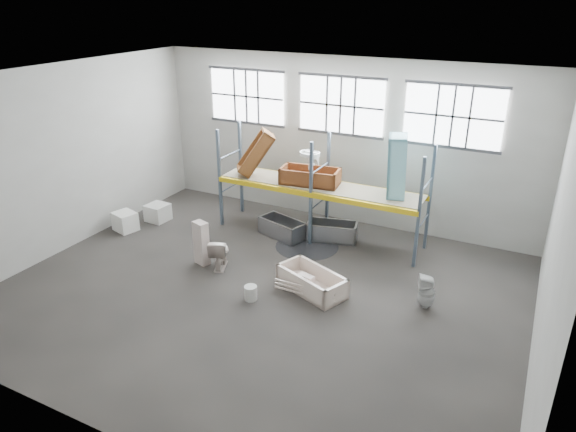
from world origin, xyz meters
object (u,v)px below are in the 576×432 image
Objects in this scene: cistern_tall at (201,243)px; blue_tub_upright at (397,167)px; toilet_white at (427,292)px; steel_tub_left at (282,228)px; bathtub_beige at (312,281)px; steel_tub_right at (332,231)px; toilet_beige at (220,253)px; rust_tub_flat at (310,176)px; bucket at (251,293)px; carton_near at (125,221)px.

blue_tub_upright is (4.20, 3.12, 1.80)m from cistern_tall.
cistern_tall is 5.82m from toilet_white.
bathtub_beige is at bearing -49.75° from steel_tub_left.
cistern_tall reaches higher than steel_tub_right.
toilet_white reaches higher than bathtub_beige.
bathtub_beige is 2.68m from toilet_white.
rust_tub_flat is (1.25, 2.88, 1.40)m from toilet_beige.
bucket is (2.05, -0.96, -0.42)m from cistern_tall.
rust_tub_flat reaches higher than toilet_beige.
toilet_beige is 0.50× the size of rust_tub_flat.
cistern_tall is 2.72m from steel_tub_left.
blue_tub_upright reaches higher than steel_tub_right.
rust_tub_flat is 5.77m from carton_near.
bathtub_beige is 2.06× the size of toilet_beige.
steel_tub_right is 2.73m from blue_tub_upright.
blue_tub_upright is at bearing 54.61° from cistern_tall.
toilet_beige reaches higher than steel_tub_right.
steel_tub_right is at bearing -173.12° from blue_tub_upright.
toilet_beige is at bearing -9.63° from carton_near.
toilet_white reaches higher than steel_tub_right.
toilet_white is at bearing 22.02° from bucket.
bathtub_beige is 1.23× the size of steel_tub_left.
toilet_white reaches higher than bucket.
toilet_beige is 3.90m from carton_near.
cistern_tall is 3.86m from steel_tub_right.
toilet_beige is 3.49m from steel_tub_right.
toilet_white is at bearing 33.13° from bathtub_beige.
steel_tub_right reaches higher than bucket.
steel_tub_right is (-3.27, 2.37, -0.15)m from toilet_white.
toilet_beige reaches higher than bucket.
steel_tub_left is 2.14× the size of carton_near.
carton_near is (-5.37, 1.66, 0.11)m from bucket.
rust_tub_flat is at bearing -135.75° from toilet_beige.
steel_tub_right is (2.51, 2.92, -0.34)m from cistern_tall.
toilet_beige is at bearing -157.54° from bathtub_beige.
bucket is at bearing -115.28° from bathtub_beige.
toilet_white is 2.32× the size of bucket.
toilet_beige is 2.38× the size of bucket.
rust_tub_flat is 4.73× the size of bucket.
toilet_white is 4.87m from rust_tub_flat.
carton_near is (-4.44, -1.76, 0.02)m from steel_tub_left.
cistern_tall is at bearing 154.90° from bucket.
toilet_white is 5.05m from steel_tub_left.
bucket is (-0.46, -3.88, -0.09)m from steel_tub_right.
rust_tub_flat reaches higher than toilet_white.
steel_tub_left is 4.00× the size of bucket.
carton_near is at bearing -163.36° from bathtub_beige.
steel_tub_left is 3.55m from bucket.
toilet_white is at bearing 23.44° from cistern_tall.
toilet_white is 0.48× the size of blue_tub_upright.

